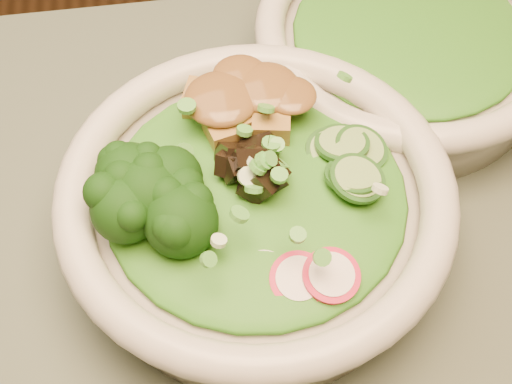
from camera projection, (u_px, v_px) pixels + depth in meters
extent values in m
cylinder|color=beige|center=(256.00, 219.00, 0.48)|extent=(0.23, 0.23, 0.05)
torus|color=beige|center=(256.00, 191.00, 0.45)|extent=(0.26, 0.26, 0.02)
cylinder|color=beige|center=(404.00, 58.00, 0.57)|extent=(0.21, 0.21, 0.05)
torus|color=beige|center=(411.00, 30.00, 0.55)|extent=(0.24, 0.24, 0.02)
ellipsoid|color=#1F6A16|center=(256.00, 191.00, 0.45)|extent=(0.20, 0.20, 0.02)
ellipsoid|color=#1F6A16|center=(411.00, 30.00, 0.55)|extent=(0.16, 0.16, 0.02)
ellipsoid|color=brown|center=(241.00, 96.00, 0.47)|extent=(0.07, 0.05, 0.02)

